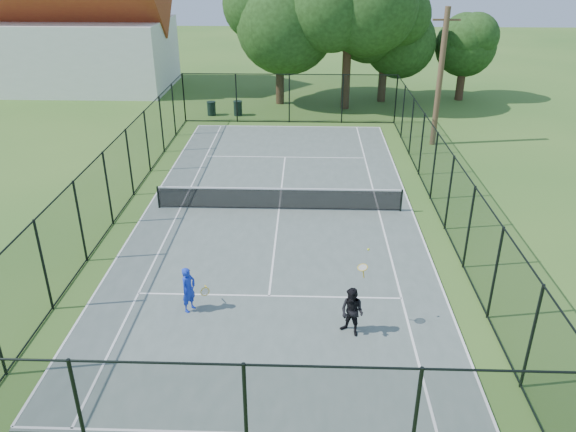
{
  "coord_description": "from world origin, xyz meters",
  "views": [
    {
      "loc": [
        1.09,
        -21.03,
        9.87
      ],
      "look_at": [
        0.47,
        -3.0,
        1.2
      ],
      "focal_mm": 35.0,
      "sensor_mm": 36.0,
      "label": 1
    }
  ],
  "objects_px": {
    "trash_bin_right": "(238,108)",
    "player_black": "(352,312)",
    "player_blue": "(189,290)",
    "trash_bin_left": "(211,108)",
    "tennis_net": "(279,198)",
    "utility_pole": "(440,78)"
  },
  "relations": [
    {
      "from": "player_blue",
      "to": "player_black",
      "type": "bearing_deg",
      "value": -11.75
    },
    {
      "from": "utility_pole",
      "to": "player_blue",
      "type": "relative_size",
      "value": 5.06
    },
    {
      "from": "trash_bin_left",
      "to": "player_blue",
      "type": "relative_size",
      "value": 0.62
    },
    {
      "from": "trash_bin_right",
      "to": "player_black",
      "type": "xyz_separation_m",
      "value": [
        5.79,
        -22.68,
        0.32
      ]
    },
    {
      "from": "player_blue",
      "to": "player_black",
      "type": "xyz_separation_m",
      "value": [
        4.73,
        -0.98,
        0.02
      ]
    },
    {
      "from": "tennis_net",
      "to": "trash_bin_right",
      "type": "bearing_deg",
      "value": 103.09
    },
    {
      "from": "tennis_net",
      "to": "trash_bin_left",
      "type": "relative_size",
      "value": 11.41
    },
    {
      "from": "tennis_net",
      "to": "trash_bin_left",
      "type": "distance_m",
      "value": 15.35
    },
    {
      "from": "trash_bin_right",
      "to": "tennis_net",
      "type": "bearing_deg",
      "value": -76.91
    },
    {
      "from": "utility_pole",
      "to": "trash_bin_right",
      "type": "bearing_deg",
      "value": 154.37
    },
    {
      "from": "trash_bin_right",
      "to": "player_black",
      "type": "bearing_deg",
      "value": -75.68
    },
    {
      "from": "trash_bin_left",
      "to": "player_black",
      "type": "height_order",
      "value": "player_black"
    },
    {
      "from": "tennis_net",
      "to": "trash_bin_left",
      "type": "xyz_separation_m",
      "value": [
        -5.09,
        14.49,
        -0.13
      ]
    },
    {
      "from": "trash_bin_left",
      "to": "player_blue",
      "type": "distance_m",
      "value": 21.87
    },
    {
      "from": "trash_bin_left",
      "to": "tennis_net",
      "type": "bearing_deg",
      "value": -70.64
    },
    {
      "from": "utility_pole",
      "to": "player_black",
      "type": "bearing_deg",
      "value": -108.21
    },
    {
      "from": "tennis_net",
      "to": "utility_pole",
      "type": "xyz_separation_m",
      "value": [
        8.08,
        9.0,
        3.09
      ]
    },
    {
      "from": "trash_bin_left",
      "to": "utility_pole",
      "type": "xyz_separation_m",
      "value": [
        13.17,
        -5.49,
        3.22
      ]
    },
    {
      "from": "player_black",
      "to": "tennis_net",
      "type": "bearing_deg",
      "value": 106.46
    },
    {
      "from": "tennis_net",
      "to": "trash_bin_right",
      "type": "distance_m",
      "value": 14.88
    },
    {
      "from": "utility_pole",
      "to": "player_blue",
      "type": "distance_m",
      "value": 19.47
    },
    {
      "from": "trash_bin_right",
      "to": "utility_pole",
      "type": "relative_size",
      "value": 0.13
    }
  ]
}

